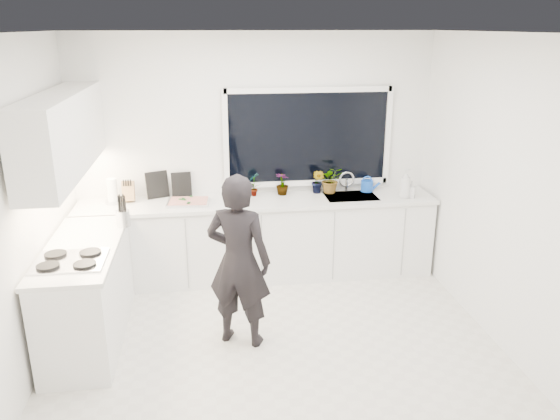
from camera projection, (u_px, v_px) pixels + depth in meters
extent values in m
cube|color=beige|center=(275.00, 345.00, 4.97)|extent=(4.00, 3.50, 0.02)
cube|color=white|center=(255.00, 156.00, 6.18)|extent=(4.00, 0.02, 2.70)
cube|color=white|center=(21.00, 214.00, 4.27)|extent=(0.02, 3.50, 2.70)
cube|color=white|center=(502.00, 193.00, 4.79)|extent=(0.02, 3.50, 2.70)
cube|color=white|center=(274.00, 31.00, 4.09)|extent=(4.00, 3.50, 0.02)
cube|color=black|center=(308.00, 137.00, 6.16)|extent=(1.80, 0.02, 1.00)
cube|color=white|center=(259.00, 240.00, 6.18)|extent=(3.92, 0.58, 0.88)
cube|color=white|center=(88.00, 294.00, 4.94)|extent=(0.58, 1.60, 0.88)
cube|color=silver|center=(258.00, 202.00, 6.03)|extent=(3.94, 0.62, 0.04)
cube|color=silver|center=(82.00, 248.00, 4.79)|extent=(0.62, 1.60, 0.04)
cube|color=white|center=(63.00, 133.00, 4.80)|extent=(0.34, 2.10, 0.70)
cube|color=silver|center=(350.00, 200.00, 6.18)|extent=(0.58, 0.42, 0.14)
cylinder|color=silver|center=(347.00, 182.00, 6.32)|extent=(0.03, 0.03, 0.22)
cube|color=black|center=(70.00, 260.00, 4.45)|extent=(0.56, 0.48, 0.03)
imported|color=black|center=(239.00, 261.00, 4.77)|extent=(0.68, 0.57, 1.58)
cube|color=silver|center=(189.00, 202.00, 5.90)|extent=(0.47, 0.37, 0.03)
cube|color=red|center=(189.00, 201.00, 5.89)|extent=(0.43, 0.32, 0.01)
cylinder|color=blue|center=(367.00, 186.00, 6.32)|extent=(0.16, 0.16, 0.13)
cylinder|color=white|center=(113.00, 192.00, 5.88)|extent=(0.15, 0.15, 0.26)
cube|color=#996947|center=(128.00, 192.00, 5.94)|extent=(0.13, 0.10, 0.22)
cylinder|color=silver|center=(123.00, 218.00, 5.22)|extent=(0.16, 0.16, 0.16)
cube|color=black|center=(182.00, 185.00, 6.10)|extent=(0.22, 0.04, 0.28)
cube|color=black|center=(157.00, 185.00, 6.06)|extent=(0.24, 0.11, 0.30)
imported|color=#26662D|center=(254.00, 184.00, 6.13)|extent=(0.17, 0.17, 0.27)
imported|color=#26662D|center=(282.00, 184.00, 6.18)|extent=(0.19, 0.19, 0.26)
imported|color=#26662D|center=(318.00, 181.00, 6.23)|extent=(0.19, 0.20, 0.28)
imported|color=#26662D|center=(331.00, 180.00, 6.24)|extent=(0.32, 0.29, 0.31)
imported|color=#D8BF66|center=(405.00, 184.00, 6.05)|extent=(0.17, 0.16, 0.33)
imported|color=#D8BF66|center=(411.00, 189.00, 6.08)|extent=(0.12, 0.12, 0.19)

